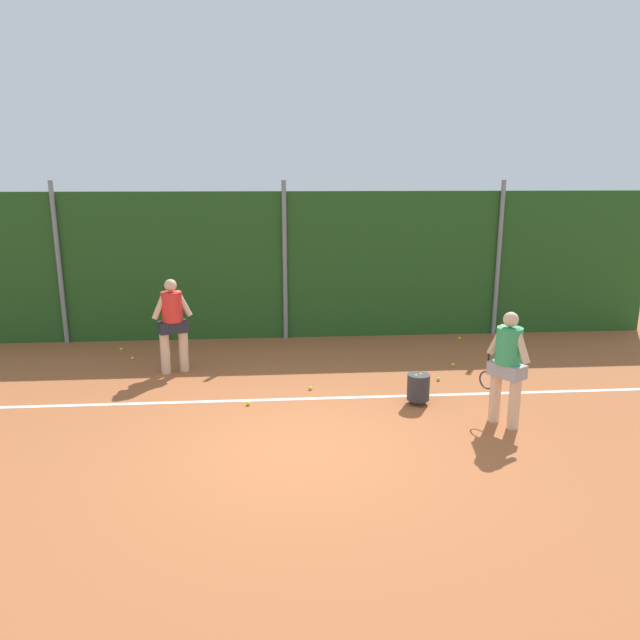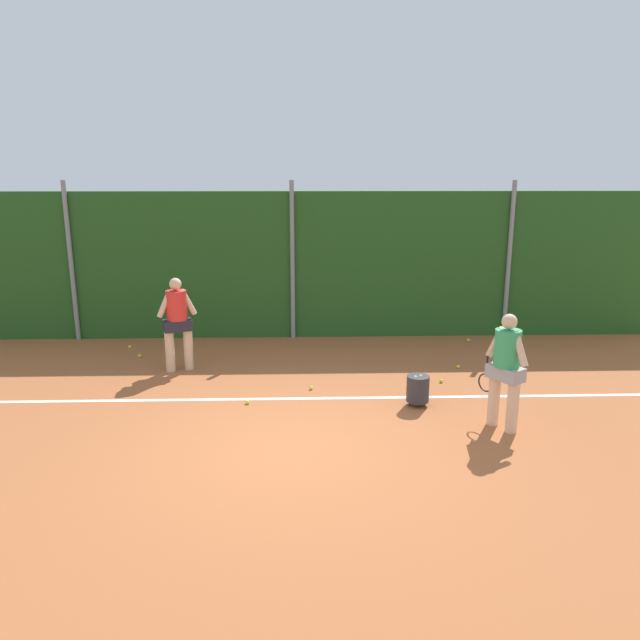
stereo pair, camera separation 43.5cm
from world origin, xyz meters
name	(u,v)px [view 2 (the right image)]	position (x,y,z in m)	size (l,w,h in m)	color
ground_plane	(290,401)	(0.00, 1.69, 0.00)	(25.63, 25.63, 0.00)	#A85B33
hedge_fence_backdrop	(293,265)	(0.00, 5.74, 1.62)	(16.66, 0.25, 3.24)	#23511E
fence_post_left	(71,262)	(-4.81, 5.57, 1.74)	(0.10, 0.10, 3.48)	gray
fence_post_center	(292,261)	(0.00, 5.57, 1.74)	(0.10, 0.10, 3.48)	gray
fence_post_right	(509,260)	(4.81, 5.57, 1.74)	(0.10, 0.10, 3.48)	gray
court_baseline_paint	(291,399)	(0.00, 1.79, 0.00)	(12.17, 0.10, 0.01)	white
player_foreground_near	(506,365)	(3.09, 0.54, 0.96)	(0.55, 0.66, 1.71)	beige
player_midcourt	(177,319)	(-2.11, 3.36, 0.99)	(0.70, 0.47, 1.76)	beige
ball_hopper	(418,388)	(2.03, 1.44, 0.29)	(0.36, 0.36, 0.51)	#2D2D33
tennis_ball_0	(140,356)	(-3.09, 4.17, 0.03)	(0.07, 0.07, 0.07)	#CCDB33
tennis_ball_1	(130,347)	(-3.47, 4.84, 0.03)	(0.07, 0.07, 0.07)	#CCDB33
tennis_ball_2	(441,381)	(2.67, 2.50, 0.03)	(0.07, 0.07, 0.07)	#CCDB33
tennis_ball_3	(248,402)	(-0.69, 1.59, 0.03)	(0.07, 0.07, 0.07)	#CCDB33
tennis_ball_4	(458,367)	(3.17, 3.28, 0.03)	(0.07, 0.07, 0.07)	#CCDB33
tennis_ball_5	(468,340)	(3.87, 5.13, 0.03)	(0.07, 0.07, 0.07)	#CCDB33
tennis_ball_6	(311,388)	(0.35, 2.21, 0.03)	(0.07, 0.07, 0.07)	#CCDB33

